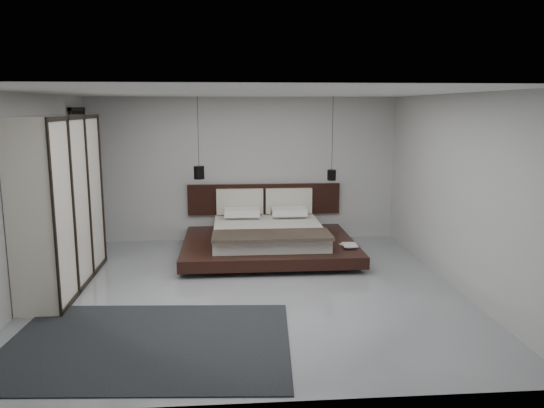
{
  "coord_description": "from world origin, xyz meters",
  "views": [
    {
      "loc": [
        -0.26,
        -7.33,
        2.61
      ],
      "look_at": [
        0.43,
        1.2,
        1.04
      ],
      "focal_mm": 35.0,
      "sensor_mm": 36.0,
      "label": 1
    }
  ],
  "objects": [
    {
      "name": "bed",
      "position": [
        0.41,
        1.9,
        0.3
      ],
      "size": [
        3.0,
        2.48,
        1.11
      ],
      "color": "black",
      "rests_on": "floor"
    },
    {
      "name": "wardrobe",
      "position": [
        -2.7,
        0.41,
        1.25
      ],
      "size": [
        0.6,
        2.54,
        2.49
      ],
      "color": "beige",
      "rests_on": "floor"
    },
    {
      "name": "wall_front",
      "position": [
        0.0,
        -3.0,
        1.4
      ],
      "size": [
        6.0,
        0.0,
        6.0
      ],
      "primitive_type": "plane",
      "rotation": [
        -1.57,
        0.0,
        0.0
      ],
      "color": "#B3B3B1",
      "rests_on": "floor"
    },
    {
      "name": "wall_left",
      "position": [
        -3.0,
        0.0,
        1.4
      ],
      "size": [
        0.0,
        6.0,
        6.0
      ],
      "primitive_type": "plane",
      "rotation": [
        1.57,
        0.0,
        1.57
      ],
      "color": "#B3B3B1",
      "rests_on": "floor"
    },
    {
      "name": "book_upper",
      "position": [
        1.62,
        1.18,
        0.32
      ],
      "size": [
        0.26,
        0.34,
        0.02
      ],
      "primitive_type": "imported",
      "rotation": [
        0.0,
        0.0,
        -0.06
      ],
      "color": "#99724C",
      "rests_on": "book_lower"
    },
    {
      "name": "book_lower",
      "position": [
        1.65,
        1.21,
        0.29
      ],
      "size": [
        0.29,
        0.32,
        0.02
      ],
      "primitive_type": "imported",
      "rotation": [
        0.0,
        0.0,
        0.47
      ],
      "color": "#99724C",
      "rests_on": "bed"
    },
    {
      "name": "wall_right",
      "position": [
        3.0,
        0.0,
        1.4
      ],
      "size": [
        0.0,
        6.0,
        6.0
      ],
      "primitive_type": "plane",
      "rotation": [
        1.57,
        0.0,
        -1.57
      ],
      "color": "#B3B3B1",
      "rests_on": "floor"
    },
    {
      "name": "pendant_right",
      "position": [
        1.65,
        2.39,
        1.36
      ],
      "size": [
        0.16,
        0.16,
        1.55
      ],
      "color": "black",
      "rests_on": "ceiling"
    },
    {
      "name": "ceiling",
      "position": [
        0.0,
        0.0,
        2.8
      ],
      "size": [
        6.0,
        6.0,
        0.0
      ],
      "primitive_type": "plane",
      "rotation": [
        3.14,
        0.0,
        0.0
      ],
      "color": "white",
      "rests_on": "wall_back"
    },
    {
      "name": "lattice_screen",
      "position": [
        -2.95,
        2.45,
        1.3
      ],
      "size": [
        0.05,
        0.9,
        2.6
      ],
      "primitive_type": "cube",
      "color": "black",
      "rests_on": "floor"
    },
    {
      "name": "pendant_left",
      "position": [
        -0.82,
        2.39,
        1.43
      ],
      "size": [
        0.19,
        0.19,
        1.5
      ],
      "color": "black",
      "rests_on": "ceiling"
    },
    {
      "name": "rug",
      "position": [
        -1.2,
        -1.7,
        0.01
      ],
      "size": [
        3.31,
        2.48,
        0.01
      ],
      "primitive_type": "cube",
      "rotation": [
        0.0,
        0.0,
        -0.07
      ],
      "color": "black",
      "rests_on": "floor"
    },
    {
      "name": "wall_back",
      "position": [
        0.0,
        3.0,
        1.4
      ],
      "size": [
        6.0,
        0.0,
        6.0
      ],
      "primitive_type": "plane",
      "rotation": [
        1.57,
        0.0,
        0.0
      ],
      "color": "#B3B3B1",
      "rests_on": "floor"
    },
    {
      "name": "floor",
      "position": [
        0.0,
        0.0,
        0.0
      ],
      "size": [
        6.0,
        6.0,
        0.0
      ],
      "primitive_type": "plane",
      "color": "gray",
      "rests_on": "ground"
    }
  ]
}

